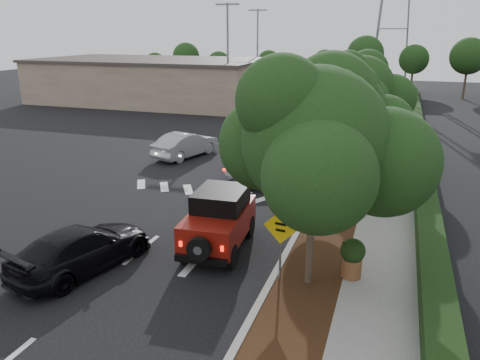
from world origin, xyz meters
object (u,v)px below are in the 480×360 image
at_px(silver_suv_ahead, 258,158).
at_px(red_jeep, 220,218).
at_px(speed_hump_sign, 281,236).
at_px(black_suv_oncoming, 82,248).

bearing_deg(silver_suv_ahead, red_jeep, -93.17).
bearing_deg(silver_suv_ahead, speed_hump_sign, -81.45).
xyz_separation_m(silver_suv_ahead, black_suv_oncoming, (-2.14, -11.06, -0.16)).
bearing_deg(red_jeep, speed_hump_sign, -39.03).
distance_m(red_jeep, speed_hump_sign, 3.02).
height_order(red_jeep, black_suv_oncoming, red_jeep).
height_order(red_jeep, speed_hump_sign, speed_hump_sign).
xyz_separation_m(red_jeep, black_suv_oncoming, (-3.36, -2.75, -0.33)).
bearing_deg(black_suv_oncoming, silver_suv_ahead, -86.05).
distance_m(silver_suv_ahead, speed_hump_sign, 10.68).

